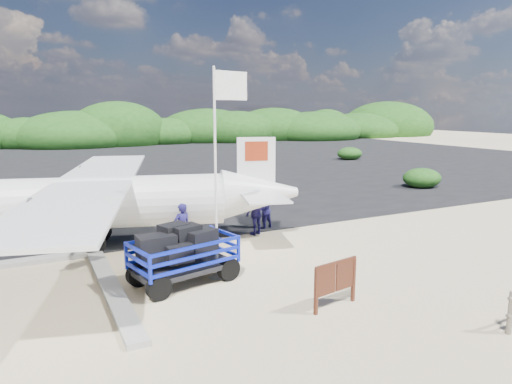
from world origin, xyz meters
TOP-DOWN VIEW (x-y plane):
  - ground at (0.00, 0.00)m, footprint 160.00×160.00m
  - asphalt_apron at (0.00, 30.00)m, footprint 90.00×50.00m
  - vegetation_band at (0.00, 55.00)m, footprint 124.00×8.00m
  - baggage_cart at (-2.52, 1.13)m, footprint 3.45×2.44m
  - flagpole at (-1.50, 1.15)m, footprint 1.31×0.83m
  - signboard at (0.36, -2.15)m, footprint 1.51×0.41m
  - crew_a at (-1.68, 3.94)m, footprint 0.71×0.55m
  - crew_b at (2.33, 5.54)m, footprint 0.89×0.76m
  - crew_c at (1.63, 4.81)m, footprint 1.11×0.72m
  - aircraft_large at (18.72, 18.14)m, footprint 20.41×20.41m

SIDE VIEW (x-z plane):
  - ground at x=0.00m, z-range 0.00..0.00m
  - asphalt_apron at x=0.00m, z-range -0.02..0.02m
  - vegetation_band at x=0.00m, z-range -2.20..2.20m
  - baggage_cart at x=-2.52m, z-range -0.78..0.78m
  - flagpole at x=-1.50m, z-range -3.05..3.05m
  - signboard at x=0.36m, z-range -0.62..0.62m
  - aircraft_large at x=18.72m, z-range -2.48..2.48m
  - crew_b at x=2.33m, z-range 0.00..1.61m
  - crew_a at x=-1.68m, z-range 0.00..1.74m
  - crew_c at x=1.63m, z-range 0.00..1.75m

